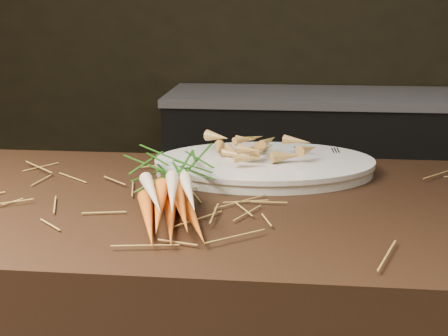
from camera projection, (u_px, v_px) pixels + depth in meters
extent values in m
cube|color=black|center=(337.00, 174.00, 3.04)|extent=(1.80, 0.60, 0.80)
cube|color=#99999E|center=(342.00, 97.00, 2.93)|extent=(1.82, 0.62, 0.04)
cone|color=#C25113|center=(148.00, 219.00, 1.00)|extent=(0.10, 0.24, 0.03)
cone|color=#C25113|center=(170.00, 218.00, 1.00)|extent=(0.08, 0.25, 0.03)
cone|color=#C25113|center=(192.00, 217.00, 1.01)|extent=(0.11, 0.24, 0.03)
cone|color=#C25113|center=(159.00, 207.00, 0.99)|extent=(0.07, 0.25, 0.03)
cone|color=#C25113|center=(181.00, 206.00, 0.99)|extent=(0.09, 0.24, 0.03)
cone|color=beige|center=(152.00, 194.00, 1.00)|extent=(0.10, 0.22, 0.04)
cone|color=beige|center=(172.00, 193.00, 0.99)|extent=(0.07, 0.23, 0.04)
cone|color=beige|center=(189.00, 193.00, 1.00)|extent=(0.08, 0.23, 0.04)
ellipsoid|color=#1D6313|center=(167.00, 170.00, 1.20)|extent=(0.19, 0.24, 0.08)
cube|color=silver|center=(344.00, 163.00, 1.30)|extent=(0.02, 0.19, 0.00)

